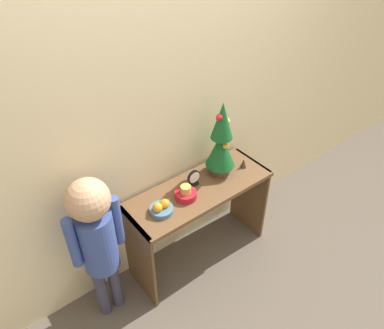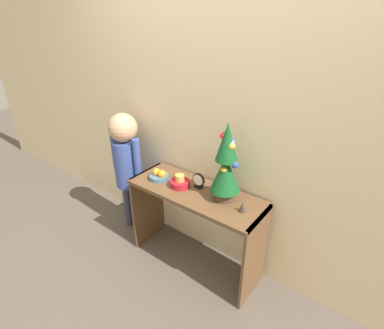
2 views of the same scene
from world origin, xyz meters
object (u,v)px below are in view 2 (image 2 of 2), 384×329
at_px(fruit_bowl, 159,175).
at_px(child_figure, 126,157).
at_px(singing_bowl, 180,182).
at_px(desk_clock, 199,181).
at_px(figurine, 242,207).
at_px(mini_tree, 226,164).

distance_m(fruit_bowl, child_figure, 0.44).
xyz_separation_m(singing_bowl, desk_clock, (0.12, 0.07, 0.03)).
relative_size(figurine, child_figure, 0.06).
distance_m(mini_tree, child_figure, 1.03).
height_order(desk_clock, figurine, desk_clock).
distance_m(fruit_bowl, singing_bowl, 0.21).
xyz_separation_m(mini_tree, figurine, (0.18, -0.06, -0.24)).
height_order(mini_tree, figurine, mini_tree).
distance_m(figurine, child_figure, 1.18).
bearing_deg(fruit_bowl, desk_clock, 13.94).
xyz_separation_m(fruit_bowl, singing_bowl, (0.21, 0.01, 0.00)).
distance_m(mini_tree, figurine, 0.30).
distance_m(desk_clock, child_figure, 0.77).
xyz_separation_m(desk_clock, figurine, (0.41, -0.07, -0.02)).
height_order(mini_tree, desk_clock, mini_tree).
bearing_deg(figurine, singing_bowl, -179.89).
xyz_separation_m(fruit_bowl, desk_clock, (0.33, 0.08, 0.03)).
relative_size(mini_tree, fruit_bowl, 3.68).
xyz_separation_m(figurine, child_figure, (-1.18, 0.03, 0.01)).
height_order(figurine, child_figure, child_figure).
height_order(fruit_bowl, desk_clock, desk_clock).
xyz_separation_m(mini_tree, desk_clock, (-0.23, 0.01, -0.22)).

